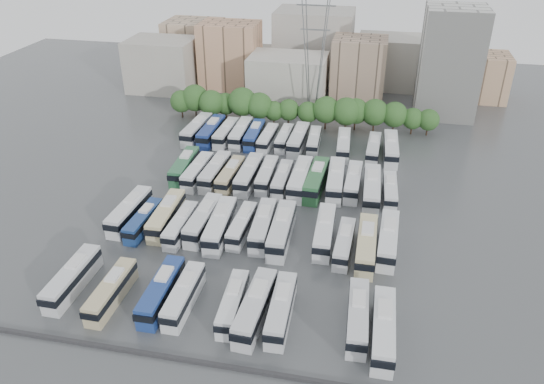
% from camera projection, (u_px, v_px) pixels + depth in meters
% --- Properties ---
extents(ground, '(220.00, 220.00, 0.00)m').
position_uv_depth(ground, '(260.00, 218.00, 90.92)').
color(ground, '#424447').
rests_on(ground, ground).
extents(parapet, '(56.00, 0.50, 0.50)m').
position_uv_depth(parapet, '(198.00, 362.00, 62.64)').
color(parapet, '#2D2D30').
rests_on(parapet, ground).
extents(tree_line, '(64.13, 8.07, 8.71)m').
position_uv_depth(tree_line, '(293.00, 108.00, 124.82)').
color(tree_line, black).
rests_on(tree_line, ground).
extents(city_buildings, '(102.00, 35.00, 20.00)m').
position_uv_depth(city_buildings, '(290.00, 59.00, 149.69)').
color(city_buildings, '#9E998E').
rests_on(city_buildings, ground).
extents(apartment_tower, '(14.00, 14.00, 26.00)m').
position_uv_depth(apartment_tower, '(450.00, 63.00, 128.01)').
color(apartment_tower, silver).
rests_on(apartment_tower, ground).
extents(electricity_pylon, '(9.00, 6.91, 33.83)m').
position_uv_depth(electricity_pylon, '(315.00, 40.00, 124.07)').
color(electricity_pylon, slate).
rests_on(electricity_pylon, ground).
extents(bus_r0_s0, '(2.74, 12.34, 3.87)m').
position_uv_depth(bus_r0_s0, '(72.00, 278.00, 73.80)').
color(bus_r0_s0, silver).
rests_on(bus_r0_s0, ground).
extents(bus_r0_s2, '(2.61, 11.53, 3.61)m').
position_uv_depth(bus_r0_s2, '(111.00, 291.00, 71.57)').
color(bus_r0_s2, '#C2B285').
rests_on(bus_r0_s2, ground).
extents(bus_r0_s4, '(2.80, 12.25, 3.83)m').
position_uv_depth(bus_r0_s4, '(161.00, 291.00, 71.39)').
color(bus_r0_s4, navy).
rests_on(bus_r0_s4, ground).
extents(bus_r0_s5, '(2.54, 11.50, 3.60)m').
position_uv_depth(bus_r0_s5, '(184.00, 295.00, 70.77)').
color(bus_r0_s5, silver).
rests_on(bus_r0_s5, ground).
extents(bus_r0_s7, '(2.93, 11.12, 3.46)m').
position_uv_depth(bus_r0_s7, '(233.00, 303.00, 69.53)').
color(bus_r0_s7, silver).
rests_on(bus_r0_s7, ground).
extents(bus_r0_s8, '(3.43, 12.93, 4.02)m').
position_uv_depth(bus_r0_s8, '(255.00, 307.00, 68.46)').
color(bus_r0_s8, silver).
rests_on(bus_r0_s8, ground).
extents(bus_r0_s9, '(2.94, 12.06, 3.76)m').
position_uv_depth(bus_r0_s9, '(281.00, 309.00, 68.31)').
color(bus_r0_s9, silver).
rests_on(bus_r0_s9, ground).
extents(bus_r0_s12, '(3.04, 12.08, 3.76)m').
position_uv_depth(bus_r0_s12, '(358.00, 316.00, 67.13)').
color(bus_r0_s12, silver).
rests_on(bus_r0_s12, ground).
extents(bus_r0_s13, '(2.85, 12.71, 3.98)m').
position_uv_depth(bus_r0_s13, '(383.00, 329.00, 65.08)').
color(bus_r0_s13, silver).
rests_on(bus_r0_s13, ground).
extents(bus_r1_s0, '(3.18, 12.68, 3.95)m').
position_uv_depth(bus_r1_s0, '(130.00, 211.00, 89.27)').
color(bus_r1_s0, silver).
rests_on(bus_r1_s0, ground).
extents(bus_r1_s1, '(2.83, 10.98, 3.42)m').
position_uv_depth(bus_r1_s1, '(144.00, 220.00, 87.18)').
color(bus_r1_s1, navy).
rests_on(bus_r1_s1, ground).
extents(bus_r1_s2, '(3.21, 12.80, 3.99)m').
position_uv_depth(bus_r1_s2, '(166.00, 215.00, 88.11)').
color(bus_r1_s2, beige).
rests_on(bus_r1_s2, ground).
extents(bus_r1_s3, '(2.56, 11.16, 3.49)m').
position_uv_depth(bus_r1_s3, '(181.00, 225.00, 85.94)').
color(bus_r1_s3, silver).
rests_on(bus_r1_s3, ground).
extents(bus_r1_s4, '(3.10, 12.75, 3.98)m').
position_uv_depth(bus_r1_s4, '(203.00, 220.00, 86.87)').
color(bus_r1_s4, silver).
rests_on(bus_r1_s4, ground).
extents(bus_r1_s5, '(3.54, 13.29, 4.13)m').
position_uv_depth(bus_r1_s5, '(220.00, 225.00, 85.40)').
color(bus_r1_s5, silver).
rests_on(bus_r1_s5, ground).
extents(bus_r1_s6, '(2.78, 11.14, 3.47)m').
position_uv_depth(bus_r1_s6, '(242.00, 225.00, 85.86)').
color(bus_r1_s6, silver).
rests_on(bus_r1_s6, ground).
extents(bus_r1_s7, '(3.35, 12.75, 3.96)m').
position_uv_depth(bus_r1_s7, '(263.00, 225.00, 85.38)').
color(bus_r1_s7, silver).
rests_on(bus_r1_s7, ground).
extents(bus_r1_s8, '(3.27, 13.50, 4.21)m').
position_uv_depth(bus_r1_s8, '(282.00, 230.00, 84.07)').
color(bus_r1_s8, silver).
rests_on(bus_r1_s8, ground).
extents(bus_r1_s10, '(3.12, 12.70, 3.96)m').
position_uv_depth(bus_r1_s10, '(324.00, 231.00, 83.88)').
color(bus_r1_s10, silver).
rests_on(bus_r1_s10, ground).
extents(bus_r1_s11, '(2.79, 11.18, 3.48)m').
position_uv_depth(bus_r1_s11, '(344.00, 243.00, 81.43)').
color(bus_r1_s11, silver).
rests_on(bus_r1_s11, ground).
extents(bus_r1_s12, '(2.87, 13.14, 4.12)m').
position_uv_depth(bus_r1_s12, '(366.00, 245.00, 80.57)').
color(bus_r1_s12, '#CBBF8C').
rests_on(bus_r1_s12, ground).
extents(bus_r1_s13, '(3.33, 13.06, 4.07)m').
position_uv_depth(bus_r1_s13, '(388.00, 239.00, 81.83)').
color(bus_r1_s13, silver).
rests_on(bus_r1_s13, ground).
extents(bus_r2_s1, '(3.33, 12.73, 3.96)m').
position_uv_depth(bus_r2_s1, '(184.00, 166.00, 104.00)').
color(bus_r2_s1, '#2A633D').
rests_on(bus_r2_s1, ground).
extents(bus_r2_s2, '(3.07, 12.17, 3.79)m').
position_uv_depth(bus_r2_s2, '(198.00, 171.00, 102.24)').
color(bus_r2_s2, silver).
rests_on(bus_r2_s2, ground).
extents(bus_r2_s3, '(3.19, 12.70, 3.96)m').
position_uv_depth(bus_r2_s3, '(215.00, 171.00, 102.05)').
color(bus_r2_s3, silver).
rests_on(bus_r2_s3, ground).
extents(bus_r2_s4, '(3.10, 11.92, 3.71)m').
position_uv_depth(bus_r2_s4, '(231.00, 175.00, 100.99)').
color(bus_r2_s4, tan).
rests_on(bus_r2_s4, ground).
extents(bus_r2_s5, '(3.03, 12.99, 4.06)m').
position_uv_depth(bus_r2_s5, '(249.00, 174.00, 100.91)').
color(bus_r2_s5, silver).
rests_on(bus_r2_s5, ground).
extents(bus_r2_s6, '(2.75, 11.74, 3.67)m').
position_uv_depth(bus_r2_s6, '(267.00, 175.00, 101.10)').
color(bus_r2_s6, silver).
rests_on(bus_r2_s6, ground).
extents(bus_r2_s7, '(2.53, 11.43, 3.58)m').
position_uv_depth(bus_r2_s7, '(282.00, 179.00, 99.70)').
color(bus_r2_s7, silver).
rests_on(bus_r2_s7, ground).
extents(bus_r2_s8, '(3.09, 13.46, 4.21)m').
position_uv_depth(bus_r2_s8, '(300.00, 179.00, 99.17)').
color(bus_r2_s8, silver).
rests_on(bus_r2_s8, ground).
extents(bus_r2_s9, '(3.57, 13.66, 4.25)m').
position_uv_depth(bus_r2_s9, '(316.00, 180.00, 98.74)').
color(bus_r2_s9, '#2A6236').
rests_on(bus_r2_s9, ground).
extents(bus_r2_s10, '(3.42, 13.44, 4.19)m').
position_uv_depth(bus_r2_s10, '(336.00, 180.00, 98.78)').
color(bus_r2_s10, silver).
rests_on(bus_r2_s10, ground).
extents(bus_r2_s11, '(2.80, 12.25, 3.83)m').
position_uv_depth(bus_r2_s11, '(353.00, 182.00, 98.50)').
color(bus_r2_s11, silver).
rests_on(bus_r2_s11, ground).
extents(bus_r2_s12, '(3.31, 13.73, 4.29)m').
position_uv_depth(bus_r2_s12, '(372.00, 188.00, 95.77)').
color(bus_r2_s12, silver).
rests_on(bus_r2_s12, ground).
extents(bus_r2_s13, '(2.80, 11.08, 3.45)m').
position_uv_depth(bus_r2_s13, '(390.00, 191.00, 95.89)').
color(bus_r2_s13, silver).
rests_on(bus_r2_s13, ground).
extents(bus_r3_s0, '(3.58, 13.53, 4.20)m').
position_uv_depth(bus_r3_s0, '(197.00, 129.00, 119.91)').
color(bus_r3_s0, silver).
rests_on(bus_r3_s0, ground).
extents(bus_r3_s1, '(3.05, 13.25, 4.15)m').
position_uv_depth(bus_r3_s1, '(211.00, 131.00, 118.97)').
color(bus_r3_s1, navy).
rests_on(bus_r3_s1, ground).
extents(bus_r3_s2, '(3.11, 12.31, 3.83)m').
position_uv_depth(bus_r3_s2, '(226.00, 133.00, 118.63)').
color(bus_r3_s2, silver).
rests_on(bus_r3_s2, ground).
extents(bus_r3_s3, '(2.85, 12.62, 3.95)m').
position_uv_depth(bus_r3_s3, '(241.00, 133.00, 118.53)').
color(bus_r3_s3, silver).
rests_on(bus_r3_s3, ground).
extents(bus_r3_s4, '(2.93, 12.20, 3.81)m').
position_uv_depth(bus_r3_s4, '(254.00, 135.00, 117.71)').
color(bus_r3_s4, navy).
rests_on(bus_r3_s4, ground).
extents(bus_r3_s5, '(2.82, 11.37, 3.54)m').
position_uv_depth(bus_r3_s5, '(268.00, 138.00, 116.41)').
color(bus_r3_s5, silver).
rests_on(bus_r3_s5, ground).
extents(bus_r3_s6, '(2.54, 10.95, 3.42)m').
position_uv_depth(bus_r3_s6, '(284.00, 138.00, 116.63)').
color(bus_r3_s6, silver).
rests_on(bus_r3_s6, ground).
extents(bus_r3_s7, '(3.14, 13.03, 4.07)m').
position_uv_depth(bus_r3_s7, '(298.00, 139.00, 115.28)').
color(bus_r3_s7, silver).
rests_on(bus_r3_s7, ground).
extents(bus_r3_s8, '(2.89, 11.06, 3.44)m').
position_uv_depth(bus_r3_s8, '(314.00, 141.00, 115.34)').
color(bus_r3_s8, silver).
rests_on(bus_r3_s8, ground).
extents(bus_r3_s10, '(3.31, 12.42, 3.86)m').
position_uv_depth(bus_r3_s10, '(344.00, 144.00, 113.08)').
color(bus_r3_s10, silver).
rests_on(bus_r3_s10, ground).
extents(bus_r3_s12, '(2.93, 11.79, 3.67)m').
position_uv_depth(bus_r3_s12, '(373.00, 148.00, 111.54)').
color(bus_r3_s12, silver).
rests_on(bus_r3_s12, ground).
extents(bus_r3_s13, '(3.30, 13.18, 4.11)m').
position_uv_depth(bus_r3_s13, '(391.00, 148.00, 111.13)').
color(bus_r3_s13, silver).
rests_on(bus_r3_s13, ground).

